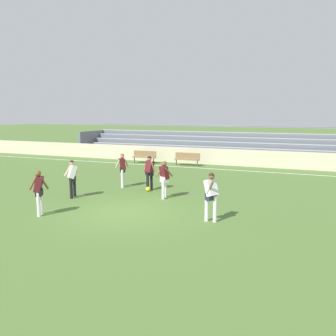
{
  "coord_description": "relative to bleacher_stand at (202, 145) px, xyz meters",
  "views": [
    {
      "loc": [
        6.28,
        -11.18,
        3.69
      ],
      "look_at": [
        -0.33,
        5.14,
        0.91
      ],
      "focal_mm": 37.56,
      "sensor_mm": 36.0,
      "label": 1
    }
  ],
  "objects": [
    {
      "name": "player_white_dropping_back",
      "position": [
        -1.53,
        -14.62,
        -0.13
      ],
      "size": [
        0.69,
        0.55,
        1.66
      ],
      "color": "black",
      "rests_on": "ground"
    },
    {
      "name": "sideline_wall",
      "position": [
        1.7,
        -2.66,
        -0.54
      ],
      "size": [
        48.0,
        0.16,
        1.15
      ],
      "primitive_type": "cube",
      "color": "beige",
      "rests_on": "ground"
    },
    {
      "name": "player_dark_on_ball",
      "position": [
        -0.6,
        -11.85,
        -0.11
      ],
      "size": [
        0.66,
        0.5,
        1.69
      ],
      "color": "white",
      "rests_on": "ground"
    },
    {
      "name": "player_white_overlapping",
      "position": [
        4.98,
        -15.7,
        -0.11
      ],
      "size": [
        0.53,
        0.63,
        1.69
      ],
      "color": "white",
      "rests_on": "ground"
    },
    {
      "name": "player_dark_trailing_run",
      "position": [
        -0.95,
        -17.31,
        -0.13
      ],
      "size": [
        0.63,
        0.5,
        1.66
      ],
      "color": "white",
      "rests_on": "ground"
    },
    {
      "name": "bench_centre_sideline",
      "position": [
        0.06,
        -3.87,
        -0.57
      ],
      "size": [
        1.8,
        0.4,
        0.9
      ],
      "color": "olive",
      "rests_on": "ground"
    },
    {
      "name": "player_dark_challenging",
      "position": [
        0.97,
        -12.05,
        -0.13
      ],
      "size": [
        0.58,
        0.49,
        1.65
      ],
      "color": "black",
      "rests_on": "ground"
    },
    {
      "name": "bench_far_left",
      "position": [
        -3.27,
        -3.87,
        -0.57
      ],
      "size": [
        1.8,
        0.4,
        0.9
      ],
      "color": "olive",
      "rests_on": "ground"
    },
    {
      "name": "field_line_sideline",
      "position": [
        1.7,
        -4.59,
        -1.11
      ],
      "size": [
        44.0,
        0.12,
        0.01
      ],
      "primitive_type": "cube",
      "color": "white",
      "rests_on": "ground"
    },
    {
      "name": "soccer_ball",
      "position": [
        1.0,
        -12.28,
        -1.0
      ],
      "size": [
        0.22,
        0.22,
        0.22
      ],
      "primitive_type": "sphere",
      "color": "yellow",
      "rests_on": "ground"
    },
    {
      "name": "player_dark_deep_cover",
      "position": [
        2.23,
        -13.23,
        -0.14
      ],
      "size": [
        0.71,
        0.5,
        1.64
      ],
      "color": "white",
      "rests_on": "ground"
    },
    {
      "name": "ground_plane",
      "position": [
        1.7,
        -15.82,
        -1.11
      ],
      "size": [
        160.0,
        160.0,
        0.0
      ],
      "primitive_type": "plane",
      "color": "#4C6B30"
    },
    {
      "name": "bleacher_stand",
      "position": [
        0.0,
        0.0,
        0.0
      ],
      "size": [
        20.89,
        4.19,
        2.64
      ],
      "color": "#9EA3AD",
      "rests_on": "ground"
    }
  ]
}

